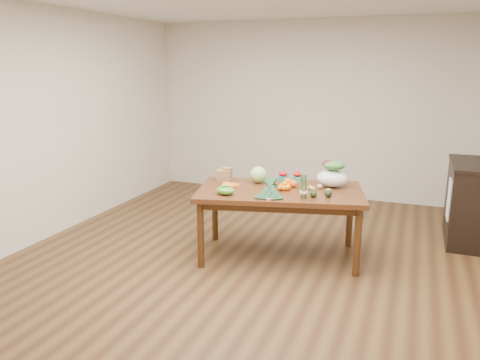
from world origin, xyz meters
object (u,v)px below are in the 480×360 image
at_px(dining_table, 279,223).
at_px(paper_bag, 224,174).
at_px(cabbage, 258,175).
at_px(kale_bunch, 269,190).
at_px(cabinet, 471,202).
at_px(mandarin_cluster, 285,185).
at_px(asparagus_bundle, 304,186).
at_px(salad_bag, 332,175).

height_order(dining_table, paper_bag, paper_bag).
relative_size(cabbage, kale_bunch, 0.46).
distance_m(cabinet, mandarin_cluster, 2.30).
relative_size(dining_table, asparagus_bundle, 6.86).
bearing_deg(cabbage, cabinet, 24.96).
bearing_deg(cabbage, salad_bag, 8.06).
relative_size(cabinet, salad_bag, 3.05).
relative_size(cabinet, cabbage, 5.54).
bearing_deg(mandarin_cluster, salad_bag, 32.97).
distance_m(dining_table, cabbage, 0.59).
distance_m(dining_table, cabinet, 2.32).
distance_m(cabbage, mandarin_cluster, 0.40).
relative_size(mandarin_cluster, kale_bunch, 0.45).
bearing_deg(cabbage, mandarin_cluster, -26.64).
bearing_deg(dining_table, asparagus_bundle, -51.63).
distance_m(dining_table, asparagus_bundle, 0.63).
distance_m(asparagus_bundle, salad_bag, 0.58).
xyz_separation_m(kale_bunch, asparagus_bundle, (0.32, 0.10, 0.05)).
bearing_deg(kale_bunch, mandarin_cluster, 67.65).
bearing_deg(paper_bag, salad_bag, 7.24).
height_order(paper_bag, mandarin_cluster, paper_bag).
height_order(cabbage, asparagus_bundle, asparagus_bundle).
relative_size(cabbage, salad_bag, 0.55).
height_order(dining_table, asparagus_bundle, asparagus_bundle).
xyz_separation_m(mandarin_cluster, kale_bunch, (-0.06, -0.35, 0.03)).
bearing_deg(kale_bunch, cabinet, 25.52).
bearing_deg(dining_table, salad_bag, 18.60).
distance_m(mandarin_cluster, kale_bunch, 0.36).
relative_size(dining_table, kale_bunch, 4.29).
xyz_separation_m(paper_bag, cabbage, (0.40, 0.04, 0.02)).
xyz_separation_m(cabinet, paper_bag, (-2.67, -1.09, 0.35)).
relative_size(cabinet, paper_bag, 4.92).
height_order(dining_table, cabinet, cabinet).
relative_size(mandarin_cluster, asparagus_bundle, 0.72).
bearing_deg(cabbage, asparagus_bundle, -35.23).
xyz_separation_m(asparagus_bundle, salad_bag, (0.18, 0.55, 0.00)).
bearing_deg(paper_bag, asparagus_bundle, -21.22).
bearing_deg(cabinet, dining_table, -147.53).
xyz_separation_m(dining_table, paper_bag, (-0.71, 0.15, 0.45)).
bearing_deg(cabinet, mandarin_cluster, -147.27).
bearing_deg(dining_table, mandarin_cluster, 6.14).
bearing_deg(kale_bunch, cabbage, 105.74).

